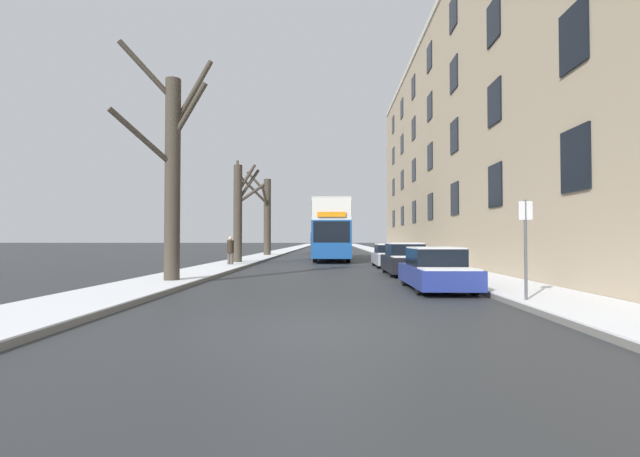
% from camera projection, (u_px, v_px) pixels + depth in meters
% --- Properties ---
extents(ground_plane, '(320.00, 320.00, 0.00)m').
position_uv_depth(ground_plane, '(320.00, 330.00, 7.47)').
color(ground_plane, '#303335').
extents(sidewalk_left, '(2.57, 130.00, 0.16)m').
position_uv_depth(sidewalk_left, '(290.00, 249.00, 60.59)').
color(sidewalk_left, slate).
rests_on(sidewalk_left, ground).
extents(sidewalk_right, '(2.57, 130.00, 0.16)m').
position_uv_depth(sidewalk_right, '(371.00, 250.00, 60.28)').
color(sidewalk_right, slate).
rests_on(sidewalk_right, ground).
extents(terrace_facade_right, '(9.10, 46.64, 17.39)m').
position_uv_depth(terrace_facade_right, '(496.00, 136.00, 29.55)').
color(terrace_facade_right, tan).
rests_on(terrace_facade_right, ground).
extents(bare_tree_left_0, '(2.95, 2.92, 8.29)m').
position_uv_depth(bare_tree_left_0, '(172.00, 169.00, 15.03)').
color(bare_tree_left_0, '#423A30').
rests_on(bare_tree_left_0, ground).
extents(bare_tree_left_1, '(2.25, 2.29, 6.88)m').
position_uv_depth(bare_tree_left_1, '(239.00, 210.00, 26.71)').
color(bare_tree_left_1, '#423A30').
rests_on(bare_tree_left_1, ground).
extents(bare_tree_left_2, '(2.58, 3.63, 7.72)m').
position_uv_depth(bare_tree_left_2, '(266.00, 213.00, 38.57)').
color(bare_tree_left_2, '#423A30').
rests_on(bare_tree_left_2, ground).
extents(double_decker_bus, '(2.59, 10.42, 4.29)m').
position_uv_depth(double_decker_bus, '(332.00, 228.00, 32.02)').
color(double_decker_bus, '#194C99').
rests_on(double_decker_bus, ground).
extents(parked_car_0, '(1.74, 4.06, 1.33)m').
position_uv_depth(parked_car_0, '(436.00, 270.00, 13.41)').
color(parked_car_0, navy).
rests_on(parked_car_0, ground).
extents(parked_car_1, '(1.71, 4.16, 1.42)m').
position_uv_depth(parked_car_1, '(405.00, 260.00, 19.08)').
color(parked_car_1, black).
rests_on(parked_car_1, ground).
extents(parked_car_2, '(1.68, 3.98, 1.33)m').
position_uv_depth(parked_car_2, '(389.00, 256.00, 24.35)').
color(parked_car_2, '#9EA3AD').
rests_on(parked_car_2, ground).
extents(oncoming_van, '(2.08, 5.54, 2.27)m').
position_uv_depth(oncoming_van, '(321.00, 242.00, 48.78)').
color(oncoming_van, '#333842').
rests_on(oncoming_van, ground).
extents(pedestrian_left_sidewalk, '(0.38, 0.38, 1.74)m').
position_uv_depth(pedestrian_left_sidewalk, '(230.00, 250.00, 24.07)').
color(pedestrian_left_sidewalk, '#4C4742').
rests_on(pedestrian_left_sidewalk, ground).
extents(street_sign_post, '(0.32, 0.07, 2.52)m').
position_uv_depth(street_sign_post, '(526.00, 245.00, 10.10)').
color(street_sign_post, '#4C4F54').
rests_on(street_sign_post, ground).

